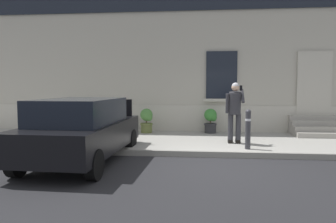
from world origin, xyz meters
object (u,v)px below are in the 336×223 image
(bollard_far_left, at_px, (106,126))
(planter_olive, at_px, (147,120))
(person_on_phone, at_px, (235,109))
(bollard_near_person, at_px, (248,128))
(hatchback_car_black, at_px, (83,129))
(planter_charcoal, at_px, (211,120))
(planter_cream, at_px, (83,120))

(bollard_far_left, distance_m, planter_olive, 2.75)
(person_on_phone, bearing_deg, bollard_near_person, -60.16)
(hatchback_car_black, relative_size, planter_charcoal, 4.78)
(planter_cream, bearing_deg, hatchback_car_black, -69.41)
(planter_cream, xyz_separation_m, planter_olive, (2.26, 0.17, 0.00))
(planter_cream, height_order, planter_charcoal, same)
(bollard_near_person, bearing_deg, person_on_phone, 108.06)
(bollard_near_person, height_order, planter_charcoal, bollard_near_person)
(person_on_phone, relative_size, planter_olive, 2.03)
(bollard_far_left, bearing_deg, bollard_near_person, 0.00)
(planter_olive, distance_m, planter_charcoal, 2.26)
(hatchback_car_black, xyz_separation_m, person_on_phone, (3.72, 2.04, 0.36))
(planter_cream, distance_m, planter_charcoal, 4.52)
(hatchback_car_black, distance_m, planter_olive, 4.00)
(bollard_near_person, xyz_separation_m, person_on_phone, (-0.26, 0.80, 0.44))
(bollard_far_left, xyz_separation_m, planter_cream, (-1.60, 2.50, -0.11))
(hatchback_car_black, distance_m, bollard_far_left, 1.25)
(planter_cream, bearing_deg, planter_charcoal, 4.20)
(planter_cream, bearing_deg, bollard_far_left, -57.49)
(bollard_near_person, distance_m, planter_charcoal, 2.97)
(bollard_far_left, distance_m, planter_cream, 2.97)
(planter_olive, bearing_deg, bollard_far_left, -103.89)
(bollard_near_person, relative_size, planter_cream, 1.22)
(person_on_phone, height_order, planter_olive, person_on_phone)
(bollard_near_person, distance_m, planter_cream, 5.94)
(bollard_far_left, bearing_deg, hatchback_car_black, -98.79)
(hatchback_car_black, relative_size, bollard_near_person, 3.94)
(planter_olive, bearing_deg, planter_cream, -175.72)
(hatchback_car_black, relative_size, planter_olive, 4.78)
(planter_cream, xyz_separation_m, planter_charcoal, (4.51, 0.33, 0.00))
(bollard_far_left, xyz_separation_m, planter_olive, (0.66, 2.67, -0.11))
(planter_cream, bearing_deg, planter_olive, 4.28)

